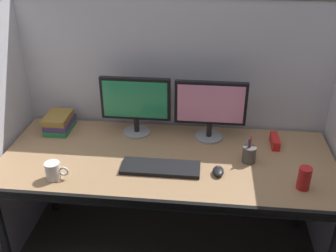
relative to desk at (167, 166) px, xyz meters
The scene contains 11 objects.
cubicle_partition_rear 0.47m from the desk, 90.00° to the left, with size 2.21×0.06×1.57m.
desk is the anchor object (origin of this frame).
monitor_left 0.45m from the desk, 128.49° to the left, with size 0.43×0.17×0.37m.
monitor_right 0.44m from the desk, 48.85° to the left, with size 0.43×0.17×0.37m.
keyboard_main 0.12m from the desk, 102.15° to the right, with size 0.43×0.15×0.02m, color black.
computer_mouse 0.32m from the desk, 21.78° to the right, with size 0.06×0.10×0.04m.
coffee_mug 0.63m from the desk, 156.55° to the right, with size 0.13×0.08×0.09m.
book_stack 0.79m from the desk, 159.12° to the left, with size 0.16×0.23×0.10m.
pen_cup 0.47m from the desk, ahead, with size 0.08×0.08×0.17m.
soda_can 0.75m from the desk, 15.23° to the right, with size 0.07×0.07×0.12m, color red.
red_stapler 0.67m from the desk, 19.36° to the left, with size 0.04×0.15×0.06m, color red.
Camera 1 is at (0.21, -1.57, 1.96)m, focal length 41.81 mm.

